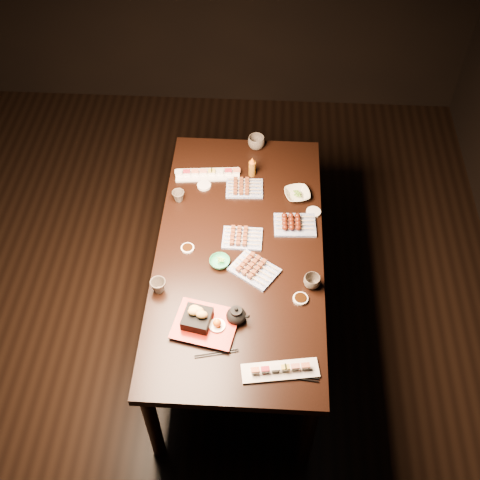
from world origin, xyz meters
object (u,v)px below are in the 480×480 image
at_px(sushi_platter_near, 280,369).
at_px(teacup_near_left, 158,286).
at_px(tempura_tray, 205,320).
at_px(teacup_far_right, 256,142).
at_px(sushi_platter_far, 208,173).
at_px(yakitori_plate_right, 255,267).
at_px(edamame_bowl_cream, 297,194).
at_px(teacup_far_left, 178,196).
at_px(edamame_bowl_green, 220,262).
at_px(yakitori_plate_center, 242,236).
at_px(condiment_bottle, 252,166).
at_px(teacup_mid_right, 312,282).
at_px(teapot, 236,314).
at_px(dining_table, 240,290).
at_px(yakitori_plate_left, 244,186).

height_order(sushi_platter_near, teacup_near_left, teacup_near_left).
distance_m(tempura_tray, teacup_far_right, 1.34).
distance_m(sushi_platter_far, yakitori_plate_right, 0.77).
height_order(edamame_bowl_cream, teacup_far_left, teacup_far_left).
relative_size(edamame_bowl_green, tempura_tray, 0.36).
bearing_deg(yakitori_plate_center, teacup_near_left, -137.04).
relative_size(teacup_far_left, condiment_bottle, 0.54).
height_order(yakitori_plate_right, condiment_bottle, condiment_bottle).
distance_m(yakitori_plate_right, teacup_near_left, 0.51).
bearing_deg(tempura_tray, teacup_mid_right, 39.04).
relative_size(sushi_platter_far, teacup_mid_right, 4.35).
bearing_deg(teacup_far_right, sushi_platter_far, -136.25).
bearing_deg(teapot, edamame_bowl_cream, 81.72).
relative_size(edamame_bowl_green, teacup_mid_right, 1.25).
bearing_deg(teacup_far_left, edamame_bowl_cream, 5.63).
distance_m(sushi_platter_near, edamame_bowl_cream, 1.13).
bearing_deg(dining_table, condiment_bottle, 88.05).
distance_m(yakitori_plate_right, edamame_bowl_cream, 0.60).
bearing_deg(dining_table, teacup_mid_right, -27.46).
relative_size(sushi_platter_near, teacup_mid_right, 4.09).
height_order(sushi_platter_near, teacup_far_right, teacup_far_right).
relative_size(sushi_platter_far, condiment_bottle, 2.87).
height_order(sushi_platter_far, yakitori_plate_left, yakitori_plate_left).
xyz_separation_m(sushi_platter_far, teapot, (0.23, -1.01, 0.03)).
bearing_deg(teacup_near_left, edamame_bowl_cream, 45.01).
height_order(yakitori_plate_center, edamame_bowl_green, yakitori_plate_center).
bearing_deg(teapot, tempura_tray, -151.93).
distance_m(edamame_bowl_green, edamame_bowl_cream, 0.66).
relative_size(teacup_mid_right, teacup_far_right, 0.83).
xyz_separation_m(yakitori_plate_center, teapot, (-0.00, -0.52, 0.02)).
bearing_deg(teacup_mid_right, sushi_platter_near, -107.27).
height_order(yakitori_plate_center, edamame_bowl_cream, yakitori_plate_center).
bearing_deg(dining_table, teapot, -86.63).
bearing_deg(dining_table, yakitori_plate_right, -56.17).
bearing_deg(teacup_far_left, teacup_near_left, -92.10).
relative_size(yakitori_plate_left, tempura_tray, 0.71).
bearing_deg(tempura_tray, teacup_far_left, 116.98).
bearing_deg(sushi_platter_near, teacup_near_left, 136.91).
xyz_separation_m(sushi_platter_near, edamame_bowl_green, (-0.33, 0.61, -0.00)).
bearing_deg(yakitori_plate_center, teapot, -89.19).
relative_size(teacup_far_right, teapot, 0.90).
xyz_separation_m(sushi_platter_near, teacup_near_left, (-0.62, 0.42, 0.02)).
relative_size(dining_table, teacup_far_right, 17.10).
xyz_separation_m(sushi_platter_far, yakitori_plate_center, (0.23, -0.49, 0.00)).
relative_size(tempura_tray, teacup_far_right, 2.88).
bearing_deg(teacup_far_left, yakitori_plate_center, -35.68).
relative_size(tempura_tray, teacup_near_left, 3.76).
height_order(yakitori_plate_left, teacup_far_right, teacup_far_right).
height_order(yakitori_plate_right, teacup_near_left, teacup_near_left).
bearing_deg(tempura_tray, teacup_far_right, 92.98).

